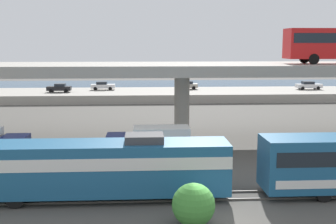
{
  "coord_description": "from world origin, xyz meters",
  "views": [
    {
      "loc": [
        -3.85,
        -22.73,
        9.78
      ],
      "look_at": [
        -1.36,
        20.45,
        3.01
      ],
      "focal_mm": 46.51,
      "sensor_mm": 36.0,
      "label": 1
    }
  ],
  "objects_px": {
    "parked_car_1": "(187,85)",
    "train_locomotive": "(88,166)",
    "service_truck_east": "(151,144)",
    "parked_car_0": "(59,88)",
    "parked_car_2": "(103,86)",
    "parked_car_3": "(309,85)"
  },
  "relations": [
    {
      "from": "parked_car_2",
      "to": "parked_car_3",
      "type": "height_order",
      "value": "same"
    },
    {
      "from": "parked_car_1",
      "to": "service_truck_east",
      "type": "bearing_deg",
      "value": 80.51
    },
    {
      "from": "service_truck_east",
      "to": "parked_car_1",
      "type": "distance_m",
      "value": 45.82
    },
    {
      "from": "train_locomotive",
      "to": "parked_car_3",
      "type": "bearing_deg",
      "value": -123.38
    },
    {
      "from": "train_locomotive",
      "to": "parked_car_0",
      "type": "bearing_deg",
      "value": -77.44
    },
    {
      "from": "parked_car_0",
      "to": "parked_car_2",
      "type": "bearing_deg",
      "value": -153.94
    },
    {
      "from": "service_truck_east",
      "to": "parked_car_2",
      "type": "xyz_separation_m",
      "value": [
        -7.96,
        44.97,
        0.6
      ]
    },
    {
      "from": "parked_car_0",
      "to": "parked_car_3",
      "type": "bearing_deg",
      "value": -177.43
    },
    {
      "from": "service_truck_east",
      "to": "parked_car_1",
      "type": "xyz_separation_m",
      "value": [
        7.55,
        45.19,
        0.6
      ]
    },
    {
      "from": "train_locomotive",
      "to": "parked_car_1",
      "type": "bearing_deg",
      "value": -102.28
    },
    {
      "from": "parked_car_1",
      "to": "parked_car_3",
      "type": "xyz_separation_m",
      "value": [
        22.48,
        -1.73,
        0.0
      ]
    },
    {
      "from": "parked_car_1",
      "to": "parked_car_3",
      "type": "relative_size",
      "value": 0.87
    },
    {
      "from": "parked_car_2",
      "to": "service_truck_east",
      "type": "bearing_deg",
      "value": -79.96
    },
    {
      "from": "parked_car_0",
      "to": "parked_car_3",
      "type": "distance_m",
      "value": 45.27
    },
    {
      "from": "parked_car_1",
      "to": "parked_car_2",
      "type": "height_order",
      "value": "same"
    },
    {
      "from": "parked_car_0",
      "to": "parked_car_2",
      "type": "height_order",
      "value": "same"
    },
    {
      "from": "service_truck_east",
      "to": "parked_car_0",
      "type": "height_order",
      "value": "service_truck_east"
    },
    {
      "from": "parked_car_1",
      "to": "parked_car_0",
      "type": "bearing_deg",
      "value": 9.38
    },
    {
      "from": "train_locomotive",
      "to": "parked_car_3",
      "type": "distance_m",
      "value": 62.04
    },
    {
      "from": "parked_car_1",
      "to": "train_locomotive",
      "type": "bearing_deg",
      "value": 77.72
    },
    {
      "from": "train_locomotive",
      "to": "parked_car_3",
      "type": "relative_size",
      "value": 3.7
    },
    {
      "from": "parked_car_0",
      "to": "parked_car_1",
      "type": "distance_m",
      "value": 23.05
    }
  ]
}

